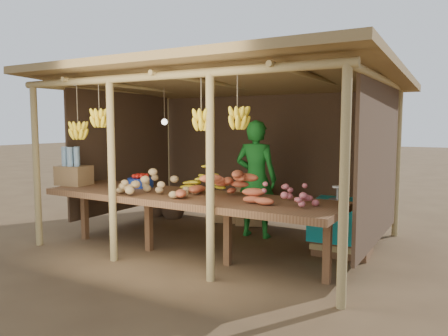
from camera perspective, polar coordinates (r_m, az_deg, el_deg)
The scene contains 13 objects.
ground at distance 6.41m, azimuth 0.00°, elevation -9.39°, with size 60.00×60.00×0.00m, color brown.
stall_structure at distance 6.16m, azimuth -0.38°, elevation 8.02°, with size 4.70×3.50×2.43m.
counter at distance 5.46m, azimuth -5.01°, elevation -4.11°, with size 3.90×1.05×0.80m.
potato_heap at distance 5.47m, azimuth -8.88°, elevation -1.56°, with size 0.94×0.56×0.36m, color tan, non-canonical shape.
sweet_potato_heap at distance 5.03m, azimuth 0.14°, elevation -2.14°, with size 1.13×0.68×0.36m, color #C75933, non-canonical shape.
onion_heap at distance 4.86m, azimuth 7.72°, elevation -2.52°, with size 0.75×0.45×0.35m, color #C45F63, non-canonical shape.
banana_pile at distance 5.79m, azimuth -2.49°, elevation -1.20°, with size 0.55×0.33×0.35m, color yellow, non-canonical shape.
tomato_basin at distance 6.18m, azimuth -10.85°, elevation -1.75°, with size 0.36×0.36×0.19m.
bottle_box at distance 6.64m, azimuth -19.02°, elevation -0.29°, with size 0.48×0.40×0.55m.
vendor at distance 6.47m, azimuth 4.20°, elevation -1.42°, with size 0.63×0.41×1.73m, color #197423.
tarp_crate at distance 5.88m, azimuth 15.29°, elevation -7.24°, with size 0.79×0.69×0.90m.
carton_stack at distance 7.32m, azimuth 2.23°, elevation -5.00°, with size 1.01×0.48×0.70m.
burlap_sacks at distance 8.00m, azimuth -7.84°, elevation -4.52°, with size 0.83×0.43×0.58m.
Camera 1 is at (3.09, -5.35, 1.67)m, focal length 35.00 mm.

